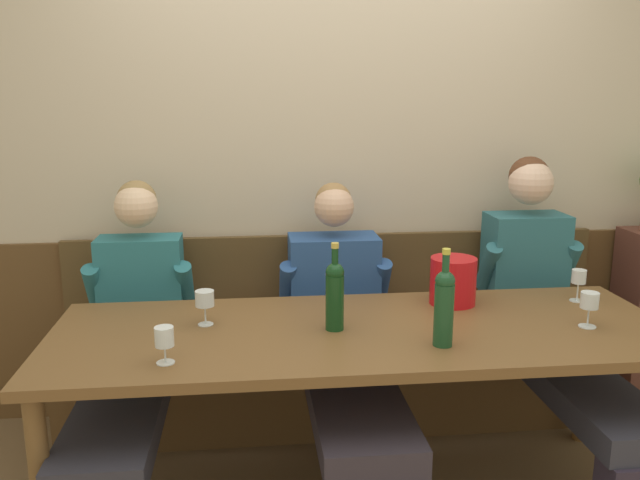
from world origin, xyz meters
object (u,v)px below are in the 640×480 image
object	(u,v)px
dining_table	(364,346)
person_center_right_seat	(130,345)
wine_glass_right_end	(579,279)
wine_glass_by_bottle	(205,300)
wall_bench	(339,368)
wine_bottle_clear_water	(335,293)
wine_bottle_green_tall	(444,305)
ice_bucket	(453,281)
wine_glass_left_end	(164,339)
person_center_left_seat	(344,337)
person_right_seat	(551,312)
wine_glass_near_bucket	(589,302)

from	to	relation	value
dining_table	person_center_right_seat	size ratio (longest dim) A/B	1.89
wine_glass_right_end	dining_table	bearing A→B (deg)	-167.08
wine_glass_by_bottle	wine_glass_right_end	size ratio (longest dim) A/B	0.98
wine_glass_by_bottle	wall_bench	bearing A→B (deg)	43.39
wine_bottle_clear_water	dining_table	bearing A→B (deg)	1.44
person_center_right_seat	wine_glass_right_end	world-z (taller)	person_center_right_seat
dining_table	wine_bottle_clear_water	distance (m)	0.25
person_center_right_seat	wine_bottle_clear_water	bearing A→B (deg)	-19.83
wall_bench	wine_bottle_green_tall	xyz separation A→B (m)	(0.25, -0.90, 0.63)
ice_bucket	wine_glass_left_end	distance (m)	1.28
person_center_right_seat	wine_glass_left_end	xyz separation A→B (m)	(0.22, -0.56, 0.24)
person_center_right_seat	wine_glass_by_bottle	distance (m)	0.46
wine_glass_by_bottle	person_center_left_seat	bearing A→B (deg)	19.61
person_right_seat	ice_bucket	distance (m)	0.55
person_right_seat	wine_glass_near_bucket	xyz separation A→B (m)	(-0.07, -0.44, 0.19)
wine_glass_near_bucket	wall_bench	bearing A→B (deg)	138.38
wall_bench	dining_table	world-z (taller)	wall_bench
wine_glass_by_bottle	wine_glass_right_end	world-z (taller)	wine_glass_right_end
ice_bucket	wine_glass_right_end	bearing A→B (deg)	-3.03
wine_bottle_clear_water	wine_glass_near_bucket	size ratio (longest dim) A/B	2.44
wine_glass_right_end	wine_glass_left_end	world-z (taller)	wine_glass_right_end
wine_bottle_clear_water	wine_glass_near_bucket	distance (m)	0.99
wine_glass_near_bucket	person_center_right_seat	bearing A→B (deg)	168.06
wine_bottle_clear_water	wine_glass_right_end	size ratio (longest dim) A/B	2.42
wall_bench	wine_glass_left_end	xyz separation A→B (m)	(-0.73, -0.95, 0.56)
wine_glass_left_end	dining_table	bearing A→B (deg)	19.70
wine_glass_by_bottle	wine_glass_left_end	distance (m)	0.38
person_right_seat	wine_glass_by_bottle	size ratio (longest dim) A/B	9.61
person_center_left_seat	wine_glass_near_bucket	xyz separation A→B (m)	(0.90, -0.40, 0.26)
wine_glass_near_bucket	wine_glass_right_end	bearing A→B (deg)	69.22
wine_bottle_clear_water	wine_glass_by_bottle	world-z (taller)	wine_bottle_clear_water
dining_table	person_right_seat	size ratio (longest dim) A/B	1.80
person_center_right_seat	person_center_left_seat	xyz separation A→B (m)	(0.92, 0.01, -0.01)
wine_glass_right_end	ice_bucket	bearing A→B (deg)	176.97
wine_glass_near_bucket	wine_glass_by_bottle	distance (m)	1.50
person_right_seat	wine_glass_near_bucket	bearing A→B (deg)	-98.63
wall_bench	wine_glass_by_bottle	bearing A→B (deg)	-136.61
wine_bottle_clear_water	wine_glass_right_end	world-z (taller)	wine_bottle_clear_water
dining_table	wine_glass_near_bucket	world-z (taller)	wine_glass_near_bucket
wine_bottle_green_tall	person_center_right_seat	bearing A→B (deg)	157.15
wine_glass_by_bottle	wine_glass_right_end	bearing A→B (deg)	4.42
wine_bottle_clear_water	wine_glass_left_end	xyz separation A→B (m)	(-0.61, -0.26, -0.06)
person_center_right_seat	person_right_seat	distance (m)	1.89
person_center_left_seat	ice_bucket	size ratio (longest dim) A/B	6.34
person_right_seat	wine_bottle_clear_water	xyz separation A→B (m)	(-1.05, -0.35, 0.24)
dining_table	wine_glass_by_bottle	size ratio (longest dim) A/B	17.30
wall_bench	wine_glass_near_bucket	xyz separation A→B (m)	(0.87, -0.77, 0.57)
wall_bench	wine_bottle_clear_water	bearing A→B (deg)	-99.62
ice_bucket	wine_glass_near_bucket	size ratio (longest dim) A/B	1.44
person_center_right_seat	ice_bucket	world-z (taller)	person_center_right_seat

